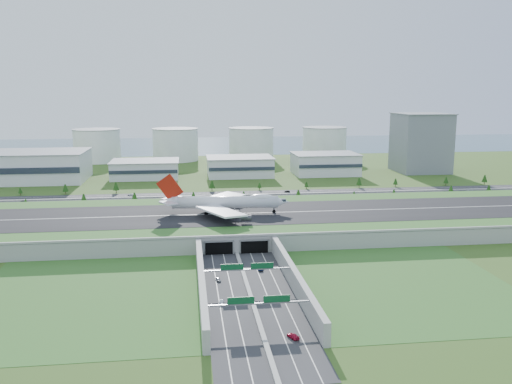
{
  "coord_description": "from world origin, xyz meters",
  "views": [
    {
      "loc": [
        -22.59,
        -298.52,
        76.84
      ],
      "look_at": [
        20.21,
        35.0,
        13.79
      ],
      "focal_mm": 38.0,
      "sensor_mm": 36.0,
      "label": 1
    }
  ],
  "objects": [
    {
      "name": "car_6",
      "position": [
        193.89,
        87.95,
        0.94
      ],
      "size": [
        6.0,
        2.9,
        1.65
      ],
      "primitive_type": "imported",
      "rotation": [
        0.0,
        0.0,
        1.54
      ],
      "color": "silver",
      "rests_on": "ground"
    },
    {
      "name": "car_5",
      "position": [
        53.1,
        103.05,
        0.82
      ],
      "size": [
        4.48,
        2.46,
        1.4
      ],
      "primitive_type": "imported",
      "rotation": [
        0.0,
        0.0,
        -1.81
      ],
      "color": "black",
      "rests_on": "ground"
    },
    {
      "name": "ground",
      "position": [
        0.0,
        0.0,
        0.0
      ],
      "size": [
        1200.0,
        1200.0,
        0.0
      ],
      "primitive_type": "plane",
      "color": "#30591B",
      "rests_on": "ground"
    },
    {
      "name": "sign_gantry_near",
      "position": [
        0.0,
        -95.04,
        6.95
      ],
      "size": [
        38.7,
        0.7,
        9.8
      ],
      "color": "gray",
      "rests_on": "ground"
    },
    {
      "name": "hangar_mid_a",
      "position": [
        -60.0,
        190.0,
        7.5
      ],
      "size": [
        58.0,
        42.0,
        15.0
      ],
      "primitive_type": "cube",
      "color": "silver",
      "rests_on": "ground"
    },
    {
      "name": "hangar_west",
      "position": [
        -170.0,
        185.0,
        12.5
      ],
      "size": [
        120.0,
        60.0,
        25.0
      ],
      "primitive_type": "cube",
      "color": "silver",
      "rests_on": "ground"
    },
    {
      "name": "car_0",
      "position": [
        -11.11,
        -87.05,
        0.78
      ],
      "size": [
        2.38,
        4.14,
        1.32
      ],
      "primitive_type": "imported",
      "rotation": [
        0.0,
        0.0,
        0.22
      ],
      "color": "#A5A4A9",
      "rests_on": "ground"
    },
    {
      "name": "boeing_747",
      "position": [
        -2.18,
        2.28,
        14.58
      ],
      "size": [
        75.31,
        70.91,
        23.29
      ],
      "rotation": [
        0.0,
        0.0,
        -0.09
      ],
      "color": "white",
      "rests_on": "airfield_deck"
    },
    {
      "name": "fuel_tank_d",
      "position": [
        135.0,
        310.0,
        17.5
      ],
      "size": [
        50.0,
        50.0,
        35.0
      ],
      "primitive_type": "cylinder",
      "color": "silver",
      "rests_on": "ground"
    },
    {
      "name": "car_4",
      "position": [
        -136.17,
        88.35,
        0.95
      ],
      "size": [
        4.93,
        2.05,
        1.67
      ],
      "primitive_type": "imported",
      "rotation": [
        0.0,
        0.0,
        1.55
      ],
      "color": "#535358",
      "rests_on": "ground"
    },
    {
      "name": "sign_gantry_far",
      "position": [
        0.0,
        -130.04,
        6.95
      ],
      "size": [
        38.7,
        0.7,
        9.8
      ],
      "color": "gray",
      "rests_on": "ground"
    },
    {
      "name": "fuel_tank_a",
      "position": [
        -120.0,
        310.0,
        17.5
      ],
      "size": [
        50.0,
        50.0,
        35.0
      ],
      "primitive_type": "cylinder",
      "color": "silver",
      "rests_on": "ground"
    },
    {
      "name": "underpass_road",
      "position": [
        0.0,
        -99.42,
        3.43
      ],
      "size": [
        38.8,
        120.4,
        8.0
      ],
      "color": "#28282B",
      "rests_on": "ground"
    },
    {
      "name": "car_3",
      "position": [
        9.27,
        -142.24,
        0.86
      ],
      "size": [
        3.96,
        5.52,
        1.49
      ],
      "primitive_type": "imported",
      "rotation": [
        0.0,
        0.0,
        3.56
      ],
      "color": "#B81130",
      "rests_on": "ground"
    },
    {
      "name": "hangar_mid_c",
      "position": [
        105.0,
        190.0,
        9.5
      ],
      "size": [
        58.0,
        42.0,
        19.0
      ],
      "primitive_type": "cube",
      "color": "silver",
      "rests_on": "ground"
    },
    {
      "name": "fuel_tank_b",
      "position": [
        -35.0,
        310.0,
        17.5
      ],
      "size": [
        50.0,
        50.0,
        35.0
      ],
      "primitive_type": "cylinder",
      "color": "silver",
      "rests_on": "ground"
    },
    {
      "name": "north_expressway",
      "position": [
        0.0,
        95.0,
        0.06
      ],
      "size": [
        560.0,
        36.0,
        0.12
      ],
      "primitive_type": "cube",
      "color": "#28282B",
      "rests_on": "ground"
    },
    {
      "name": "car_2",
      "position": [
        8.08,
        -75.62,
        0.8
      ],
      "size": [
        3.18,
        5.26,
        1.36
      ],
      "primitive_type": "imported",
      "rotation": [
        0.0,
        0.0,
        2.95
      ],
      "color": "#0E1D48",
      "rests_on": "ground"
    },
    {
      "name": "car_7",
      "position": [
        -64.54,
        104.82,
        0.9
      ],
      "size": [
        5.8,
        4.22,
        1.56
      ],
      "primitive_type": "imported",
      "rotation": [
        0.0,
        0.0,
        -2.0
      ],
      "color": "white",
      "rests_on": "ground"
    },
    {
      "name": "hangar_mid_b",
      "position": [
        25.0,
        190.0,
        8.5
      ],
      "size": [
        58.0,
        42.0,
        17.0
      ],
      "primitive_type": "cube",
      "color": "silver",
      "rests_on": "ground"
    },
    {
      "name": "fuel_tank_c",
      "position": [
        50.0,
        310.0,
        17.5
      ],
      "size": [
        50.0,
        50.0,
        35.0
      ],
      "primitive_type": "cylinder",
      "color": "silver",
      "rests_on": "ground"
    },
    {
      "name": "bay_water",
      "position": [
        0.0,
        480.0,
        0.03
      ],
      "size": [
        1200.0,
        260.0,
        0.06
      ],
      "primitive_type": "cube",
      "color": "#3C6173",
      "rests_on": "ground"
    },
    {
      "name": "car_1",
      "position": [
        -11.31,
        -111.35,
        0.79
      ],
      "size": [
        2.13,
        4.28,
        1.35
      ],
      "primitive_type": "imported",
      "rotation": [
        0.0,
        0.0,
        -0.18
      ],
      "color": "white",
      "rests_on": "ground"
    },
    {
      "name": "airfield_deck",
      "position": [
        0.0,
        -0.09,
        4.12
      ],
      "size": [
        520.0,
        100.0,
        9.2
      ],
      "color": "#999893",
      "rests_on": "ground"
    },
    {
      "name": "office_tower",
      "position": [
        200.0,
        195.0,
        27.5
      ],
      "size": [
        46.0,
        46.0,
        55.0
      ],
      "primitive_type": "cube",
      "color": "slate",
      "rests_on": "ground"
    },
    {
      "name": "tree_row",
      "position": [
        29.46,
        94.29,
        4.74
      ],
      "size": [
        501.51,
        48.66,
        8.4
      ],
      "color": "#3D2819",
      "rests_on": "ground"
    }
  ]
}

